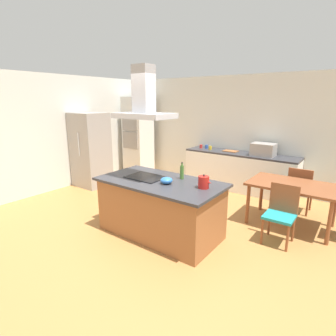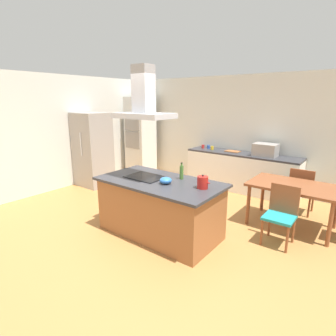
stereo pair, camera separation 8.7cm
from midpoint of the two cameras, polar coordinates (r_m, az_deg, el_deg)
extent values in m
plane|color=#AD753D|center=(5.68, 7.39, -7.79)|extent=(16.00, 16.00, 0.00)
cube|color=silver|center=(6.89, 14.95, 7.41)|extent=(7.20, 0.10, 2.70)
cube|color=silver|center=(7.29, -18.94, 7.48)|extent=(0.10, 8.80, 2.70)
cube|color=#995B33|center=(4.36, -2.25, -8.62)|extent=(1.88, 0.95, 0.86)
cube|color=#333338|center=(4.20, -2.31, -2.96)|extent=(1.98, 1.05, 0.04)
cube|color=black|center=(4.38, -5.36, -1.93)|extent=(0.60, 0.44, 0.01)
cylinder|color=#B21E19|center=(3.85, 6.93, -3.00)|extent=(0.16, 0.16, 0.18)
sphere|color=black|center=(3.82, 6.97, -1.57)|extent=(0.03, 0.03, 0.03)
cone|color=#B21E19|center=(3.80, 8.23, -3.13)|extent=(0.06, 0.03, 0.04)
cylinder|color=#47722D|center=(4.26, 2.39, -0.93)|extent=(0.06, 0.06, 0.22)
cylinder|color=#47722D|center=(4.22, 2.40, 0.76)|extent=(0.03, 0.03, 0.04)
cylinder|color=black|center=(4.22, 2.41, 1.12)|extent=(0.03, 0.03, 0.01)
ellipsoid|color=#2D6BB7|center=(4.03, -0.96, -2.66)|extent=(0.18, 0.18, 0.10)
cube|color=white|center=(6.67, 14.49, -0.85)|extent=(2.65, 0.62, 0.86)
cube|color=#333338|center=(6.57, 14.73, 2.94)|extent=(2.65, 0.62, 0.04)
cube|color=#9E9993|center=(6.37, 19.25, 3.72)|extent=(0.50, 0.38, 0.28)
cylinder|color=red|center=(7.03, 6.68, 4.58)|extent=(0.08, 0.08, 0.09)
cylinder|color=#2D56B2|center=(7.01, 7.83, 4.52)|extent=(0.08, 0.08, 0.09)
cylinder|color=gold|center=(6.87, 8.61, 4.28)|extent=(0.08, 0.08, 0.09)
cube|color=#995B33|center=(6.71, 12.81, 3.54)|extent=(0.34, 0.24, 0.02)
cube|color=white|center=(7.98, -6.70, 6.88)|extent=(0.70, 0.64, 2.20)
cube|color=#9E9993|center=(7.71, -8.48, 9.17)|extent=(0.56, 0.02, 0.36)
cube|color=#9E9993|center=(7.76, -8.36, 5.86)|extent=(0.56, 0.02, 0.48)
cube|color=#9E9993|center=(6.97, -16.47, 3.72)|extent=(0.80, 0.70, 1.82)
cylinder|color=beige|center=(6.69, -18.84, 4.76)|extent=(0.02, 0.02, 0.55)
cube|color=brown|center=(4.98, 24.62, -3.31)|extent=(1.40, 0.90, 0.04)
cylinder|color=brown|center=(4.92, 16.11, -7.40)|extent=(0.06, 0.06, 0.71)
cylinder|color=brown|center=(4.68, 30.63, -10.04)|extent=(0.06, 0.06, 0.71)
cylinder|color=brown|center=(5.58, 18.82, -4.98)|extent=(0.06, 0.06, 0.71)
cylinder|color=brown|center=(5.38, 31.54, -7.14)|extent=(0.06, 0.06, 0.71)
cube|color=teal|center=(4.39, 22.06, -9.55)|extent=(0.42, 0.42, 0.04)
cube|color=brown|center=(4.48, 22.98, -5.87)|extent=(0.42, 0.04, 0.44)
cylinder|color=brown|center=(4.29, 23.51, -13.60)|extent=(0.04, 0.04, 0.41)
cylinder|color=brown|center=(4.36, 18.82, -12.64)|extent=(0.04, 0.04, 0.41)
cylinder|color=brown|center=(4.61, 24.58, -11.72)|extent=(0.04, 0.04, 0.41)
cylinder|color=brown|center=(4.68, 20.22, -10.88)|extent=(0.04, 0.04, 0.41)
cube|color=teal|center=(5.78, 25.92, -4.25)|extent=(0.42, 0.42, 0.04)
cube|color=brown|center=(5.53, 25.81, -2.42)|extent=(0.42, 0.04, 0.44)
cylinder|color=brown|center=(6.04, 24.35, -5.54)|extent=(0.04, 0.04, 0.41)
cylinder|color=brown|center=(5.99, 27.71, -6.10)|extent=(0.04, 0.04, 0.41)
cylinder|color=brown|center=(5.71, 23.55, -6.59)|extent=(0.04, 0.04, 0.41)
cylinder|color=brown|center=(5.65, 27.11, -7.20)|extent=(0.04, 0.04, 0.41)
cube|color=#ADADB2|center=(4.21, -5.68, 11.03)|extent=(0.90, 0.55, 0.08)
cube|color=#ADADB2|center=(4.21, -5.82, 16.34)|extent=(0.28, 0.24, 0.70)
camera|label=1|loc=(0.04, -90.55, -0.14)|focal=28.67mm
camera|label=2|loc=(0.04, 89.45, 0.14)|focal=28.67mm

